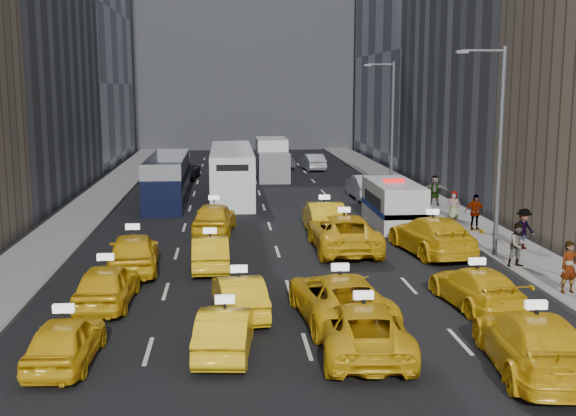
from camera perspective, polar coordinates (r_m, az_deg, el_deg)
name	(u,v)px	position (r m, az deg, el deg)	size (l,w,h in m)	color
ground	(315,374)	(19.21, 2.19, -12.96)	(160.00, 160.00, 0.00)	black
sidewalk_west	(86,211)	(44.01, -15.65, -0.26)	(3.00, 90.00, 0.15)	gray
sidewalk_east	(436,206)	(45.05, 11.59, 0.13)	(3.00, 90.00, 0.15)	gray
curb_west	(111,211)	(43.76, -13.78, -0.21)	(0.15, 90.00, 0.18)	slate
curb_east	(412,206)	(44.66, 9.81, 0.12)	(0.15, 90.00, 0.18)	slate
streetlight_near	(497,145)	(31.81, 16.20, 4.84)	(2.15, 0.22, 9.00)	#595B60
streetlight_far	(391,121)	(50.95, 8.12, 6.80)	(2.15, 0.22, 9.00)	#595B60
taxi_4	(65,340)	(20.45, -17.19, -9.97)	(1.58, 3.93, 1.34)	yellow
taxi_5	(225,330)	(20.42, -4.97, -9.58)	(1.41, 4.05, 1.34)	yellow
taxi_6	(363,328)	(20.48, 5.93, -9.39)	(2.40, 5.20, 1.45)	yellow
taxi_7	(534,342)	(20.11, 18.85, -10.01)	(2.23, 5.48, 1.59)	yellow
taxi_8	(107,285)	(25.26, -14.14, -5.89)	(1.75, 4.34, 1.48)	yellow
taxi_9	(239,296)	(23.56, -3.88, -6.92)	(1.42, 4.08, 1.35)	yellow
taxi_10	(340,297)	(23.03, 4.11, -7.06)	(2.55, 5.54, 1.54)	yellow
taxi_11	(476,287)	(25.27, 14.63, -6.06)	(1.89, 4.66, 1.35)	yellow
taxi_12	(134,252)	(29.52, -12.11, -3.42)	(1.92, 4.77, 1.63)	yellow
taxi_13	(210,253)	(29.48, -6.16, -3.52)	(1.46, 4.18, 1.38)	yellow
taxi_14	(344,233)	(32.58, 4.43, -1.96)	(2.77, 6.00, 1.67)	yellow
taxi_15	(432,235)	(32.57, 11.29, -2.13)	(2.35, 5.77, 1.67)	yellow
taxi_16	(214,218)	(36.54, -5.85, -0.76)	(1.90, 4.72, 1.61)	yellow
taxi_17	(324,218)	(36.33, 2.88, -0.76)	(1.74, 4.98, 1.64)	yellow
nypd_van	(393,205)	(38.46, 8.33, 0.23)	(2.90, 6.13, 2.54)	silver
double_decker	(168,180)	(46.10, -9.48, 2.16)	(2.71, 10.31, 2.98)	black
city_bus	(232,173)	(48.02, -4.47, 2.76)	(3.41, 12.90, 3.30)	white
box_truck	(272,159)	(57.77, -1.27, 3.88)	(3.19, 7.17, 3.17)	silver
misc_car_0	(365,187)	(47.78, 6.10, 1.70)	(1.70, 4.89, 1.61)	#9B9DA2
misc_car_1	(183,170)	(58.32, -8.27, 2.98)	(2.30, 4.99, 1.39)	black
misc_car_2	(280,159)	(65.37, -0.66, 3.90)	(2.28, 5.60, 1.62)	slate
misc_car_3	(231,166)	(61.12, -4.54, 3.36)	(1.66, 4.11, 1.40)	black
misc_car_4	(312,162)	(63.79, 1.94, 3.67)	(1.53, 4.40, 1.45)	#A2A5AA
pedestrian_0	(569,267)	(27.29, 21.33, -4.37)	(0.68, 0.45, 1.86)	gray
pedestrian_1	(519,245)	(30.49, 17.76, -2.80)	(0.88, 0.48, 1.80)	gray
pedestrian_2	(524,229)	(33.84, 18.12, -1.58)	(1.19, 0.49, 1.83)	gray
pedestrian_3	(475,212)	(37.59, 14.54, -0.32)	(1.08, 0.49, 1.84)	gray
pedestrian_4	(453,205)	(40.46, 12.94, 0.24)	(0.76, 0.42, 1.56)	gray
pedestrian_5	(435,190)	(44.95, 11.51, 1.39)	(1.69, 0.49, 1.83)	gray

